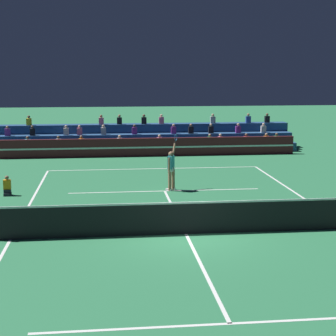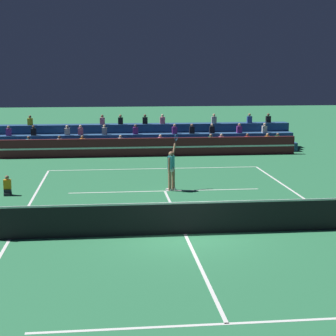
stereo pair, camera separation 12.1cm
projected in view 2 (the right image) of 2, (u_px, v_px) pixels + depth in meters
ground_plane at (185, 234)px, 17.96m from camera, size 120.00×120.00×0.00m
court_lines at (185, 234)px, 17.96m from camera, size 11.10×23.90×0.01m
tennis_net at (185, 218)px, 17.86m from camera, size 12.00×0.10×1.10m
sponsor_banner_wall at (148, 147)px, 33.71m from camera, size 18.00×0.26×1.10m
bleacher_stand at (146, 140)px, 36.17m from camera, size 19.09×2.85×2.28m
ball_kid_courtside at (7, 188)px, 23.37m from camera, size 0.30×0.36×0.84m
tennis_player at (171, 168)px, 24.23m from camera, size 0.63×1.01×2.45m
tennis_ball at (132, 210)px, 20.91m from camera, size 0.07×0.07×0.07m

